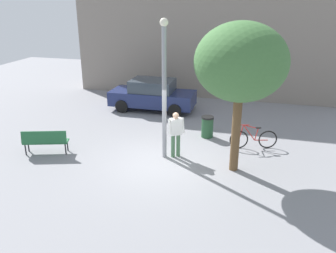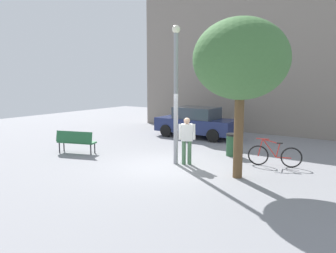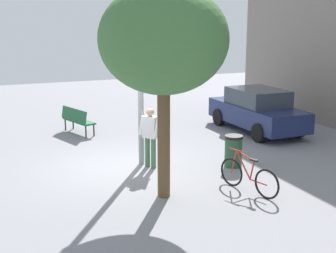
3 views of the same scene
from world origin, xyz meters
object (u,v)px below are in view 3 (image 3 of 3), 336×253
Objects in this scene: trash_bin at (233,151)px; plaza_tree at (164,40)px; person_by_lamppost at (150,134)px; park_bench at (77,119)px; parked_car_navy at (257,110)px; lamppost at (140,69)px; bicycle_red at (248,177)px.

plaza_tree is at bearing -63.20° from trash_bin.
person_by_lamppost reaches higher than park_bench.
park_bench is at bearing -149.43° from trash_bin.
park_bench is at bearing -109.49° from parked_car_navy.
bicycle_red is (3.03, 1.61, -2.30)m from lamppost.
person_by_lamppost reaches higher than trash_bin.
lamppost is at bearing -117.03° from trash_bin.
park_bench is 6.30m from trash_bin.
plaza_tree is at bearing 4.82° from park_bench.
plaza_tree reaches higher than bicycle_red.
lamppost is 2.89× the size of park_bench.
person_by_lamppost is 0.40× the size of parked_car_navy.
park_bench is 7.71m from bicycle_red.
parked_car_navy is 4.38m from trash_bin.
park_bench is 1.89× the size of trash_bin.
lamppost is 2.68m from plaza_tree.
parked_car_navy reaches higher than bicycle_red.
bicycle_red is (0.53, 1.95, -3.20)m from plaza_tree.
lamppost reaches higher than plaza_tree.
park_bench is 6.47m from parked_car_navy.
person_by_lamppost is 4.77m from park_bench.
trash_bin is (5.42, 3.20, -0.10)m from park_bench.
parked_car_navy is (-5.12, 3.58, 0.39)m from bicycle_red.
person_by_lamppost is at bearing 12.61° from park_bench.
lamppost is 5.91m from parked_car_navy.
parked_car_navy is (-2.09, 5.19, -1.91)m from lamppost.
park_bench is at bearing -167.39° from person_by_lamppost.
trash_bin is at bearing 30.57° from park_bench.
plaza_tree reaches higher than park_bench.
lamppost is 2.75× the size of bicycle_red.
trash_bin is (-1.86, 0.69, 0.06)m from bicycle_red.
lamppost is 4.13m from bicycle_red.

